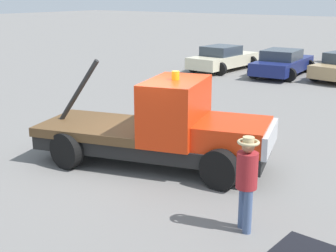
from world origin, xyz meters
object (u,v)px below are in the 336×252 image
Objects in this scene: person_near_truck at (247,176)px; parked_car_cream at (223,58)px; tow_truck at (165,129)px; parked_car_navy at (282,63)px.

person_near_truck reaches higher than parked_car_cream.
person_near_truck is (3.06, -1.78, 0.10)m from tow_truck.
parked_car_cream is 3.32m from parked_car_navy.
parked_car_cream is (-6.15, 13.68, -0.27)m from tow_truck.
tow_truck is 3.46× the size of person_near_truck.
tow_truck is 14.22m from parked_car_navy.
parked_car_cream is 0.97× the size of parked_car_navy.
parked_car_cream and parked_car_navy have the same top height.
parked_car_cream is at bearing 97.72° from tow_truck.
tow_truck reaches higher than person_near_truck.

